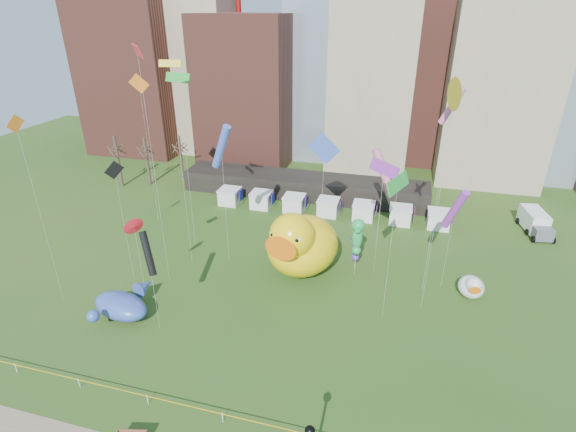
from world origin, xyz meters
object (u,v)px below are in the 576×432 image
(seahorse_green, at_px, (357,234))
(seahorse_purple, at_px, (356,245))
(whale_inflatable, at_px, (122,304))
(box_truck, at_px, (535,222))
(big_duck, at_px, (300,243))
(small_duck, at_px, (472,286))

(seahorse_green, distance_m, seahorse_purple, 2.25)
(whale_inflatable, height_order, box_truck, box_truck)
(seahorse_green, bearing_deg, whale_inflatable, -152.20)
(seahorse_green, xyz_separation_m, box_truck, (21.51, 16.46, -3.68))
(whale_inflatable, relative_size, box_truck, 1.14)
(seahorse_purple, distance_m, whale_inflatable, 24.81)
(big_duck, bearing_deg, box_truck, 43.11)
(big_duck, relative_size, seahorse_green, 1.63)
(seahorse_green, xyz_separation_m, whale_inflatable, (-20.58, -12.82, -3.88))
(seahorse_green, height_order, whale_inflatable, seahorse_green)
(whale_inflatable, bearing_deg, big_duck, 51.06)
(big_duck, bearing_deg, seahorse_purple, 32.23)
(small_duck, xyz_separation_m, seahorse_green, (-11.95, 1.03, 3.84))
(small_duck, bearing_deg, big_duck, 179.03)
(big_duck, height_order, seahorse_purple, big_duck)
(seahorse_purple, height_order, box_truck, seahorse_purple)
(big_duck, xyz_separation_m, small_duck, (17.89, 0.14, -2.47))
(big_duck, relative_size, small_duck, 3.17)
(big_duck, xyz_separation_m, seahorse_green, (5.93, 1.17, 1.36))
(box_truck, bearing_deg, seahorse_purple, -153.75)
(big_duck, distance_m, seahorse_green, 6.20)
(big_duck, bearing_deg, seahorse_green, 21.57)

